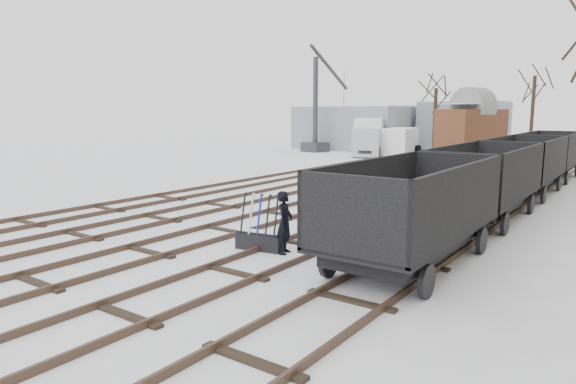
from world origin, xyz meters
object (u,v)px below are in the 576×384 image
object	(u,v)px
freight_wagon_a	(412,226)
panel_van	(399,141)
lorry	(368,136)
ground_frame	(260,239)
crane	(317,124)
box_van_wagon	(471,128)
worker	(285,223)

from	to	relation	value
freight_wagon_a	panel_van	size ratio (longest dim) A/B	1.15
freight_wagon_a	lorry	xyz separation A→B (m)	(-14.80, 27.08, 0.58)
ground_frame	freight_wagon_a	size ratio (longest dim) A/B	0.24
ground_frame	freight_wagon_a	world-z (taller)	freight_wagon_a
ground_frame	panel_van	world-z (taller)	panel_van
lorry	crane	world-z (taller)	crane
lorry	panel_van	distance (m)	2.51
lorry	freight_wagon_a	bearing A→B (deg)	-83.38
box_van_wagon	crane	distance (m)	13.64
crane	box_van_wagon	bearing A→B (deg)	7.89
ground_frame	crane	bearing A→B (deg)	110.00
ground_frame	freight_wagon_a	bearing A→B (deg)	5.65
worker	freight_wagon_a	distance (m)	3.21
worker	lorry	bearing A→B (deg)	5.56
worker	panel_van	xyz separation A→B (m)	(-9.48, 29.06, 0.34)
lorry	panel_van	size ratio (longest dim) A/B	1.29
ground_frame	freight_wagon_a	xyz separation A→B (m)	(3.81, 1.05, 0.67)
freight_wagon_a	lorry	world-z (taller)	lorry
box_van_wagon	lorry	world-z (taller)	box_van_wagon
lorry	crane	distance (m)	5.51
freight_wagon_a	panel_van	distance (m)	30.78
worker	panel_van	size ratio (longest dim) A/B	0.31
freight_wagon_a	crane	bearing A→B (deg)	126.22
freight_wagon_a	lorry	size ratio (longest dim) A/B	0.89
panel_van	lorry	bearing A→B (deg)	-165.29
ground_frame	worker	bearing A→B (deg)	-2.20
lorry	worker	bearing A→B (deg)	-89.31
box_van_wagon	crane	xyz separation A→B (m)	(-13.64, 0.20, 0.05)
ground_frame	worker	distance (m)	0.93
freight_wagon_a	panel_van	world-z (taller)	freight_wagon_a
worker	lorry	distance (m)	30.40
ground_frame	panel_van	xyz separation A→B (m)	(-8.73, 29.16, 0.87)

